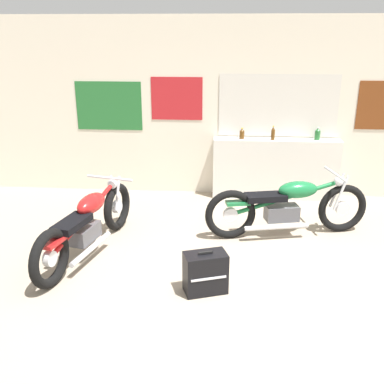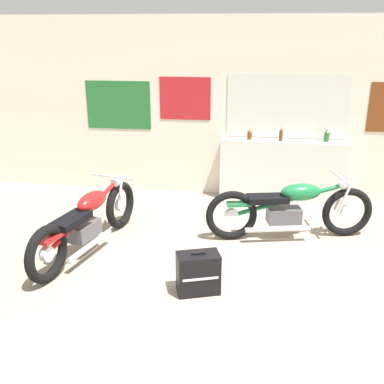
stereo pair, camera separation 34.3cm
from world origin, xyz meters
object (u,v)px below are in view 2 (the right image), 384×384
at_px(bottle_leftmost, 250,135).
at_px(motorcycle_green, 290,208).
at_px(motorcycle_red, 88,221).
at_px(hard_case_black, 198,273).
at_px(bottle_left_center, 281,135).
at_px(bottle_center, 327,136).

bearing_deg(bottle_leftmost, motorcycle_green, -68.12).
distance_m(motorcycle_green, motorcycle_red, 2.56).
relative_size(motorcycle_green, hard_case_black, 4.42).
bearing_deg(bottle_leftmost, bottle_left_center, -5.50).
bearing_deg(hard_case_black, bottle_left_center, 72.52).
relative_size(bottle_center, hard_case_black, 0.40).
bearing_deg(bottle_left_center, motorcycle_green, -85.84).
bearing_deg(bottle_center, bottle_leftmost, -178.87).
xyz_separation_m(motorcycle_green, motorcycle_red, (-2.45, -0.73, -0.02)).
relative_size(bottle_leftmost, bottle_left_center, 0.78).
xyz_separation_m(bottle_leftmost, bottle_center, (1.17, 0.02, 0.01)).
bearing_deg(hard_case_black, motorcycle_red, 153.22).
xyz_separation_m(bottle_leftmost, bottle_left_center, (0.48, -0.05, 0.02)).
height_order(motorcycle_green, motorcycle_red, motorcycle_green).
height_order(bottle_center, motorcycle_green, bottle_center).
distance_m(bottle_leftmost, motorcycle_red, 2.94).
height_order(bottle_center, hard_case_black, bottle_center).
bearing_deg(motorcycle_red, bottle_leftmost, 49.24).
bearing_deg(bottle_left_center, motorcycle_red, -137.85).
xyz_separation_m(bottle_center, motorcycle_red, (-3.04, -2.19, -0.66)).
xyz_separation_m(bottle_left_center, motorcycle_red, (-2.35, -2.12, -0.67)).
bearing_deg(bottle_center, motorcycle_green, -111.98).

